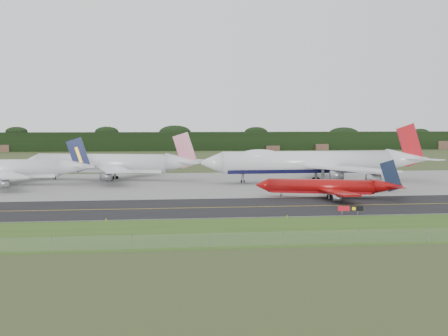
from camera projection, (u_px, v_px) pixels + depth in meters
ground at (265, 204)px, 146.79m from camera, size 600.00×600.00×0.00m
grass_verge at (302, 230)px, 112.17m from camera, size 400.00×30.00×0.01m
taxiway at (268, 207)px, 142.83m from camera, size 400.00×32.00×0.02m
apron at (234, 183)px, 197.24m from camera, size 400.00×78.00×0.01m
taxiway_centreline at (268, 206)px, 142.83m from camera, size 400.00×0.40×0.00m
taxiway_edge_line at (283, 217)px, 127.50m from camera, size 400.00×0.25×0.00m
perimeter_fence at (322, 237)px, 99.22m from camera, size 320.00×0.10×320.00m
horizon_treeline at (187, 142)px, 417.20m from camera, size 700.00×25.00×12.00m
jet_ba_747 at (315, 162)px, 198.40m from camera, size 74.97×62.25×18.89m
jet_red_737 at (329, 187)px, 159.05m from camera, size 36.27×28.80×10.03m
jet_navy_gold at (2, 169)px, 190.54m from camera, size 56.70×49.48×14.65m
jet_star_tail at (111, 164)px, 206.78m from camera, size 60.15×49.36×16.03m
taxiway_sign at (350, 209)px, 130.73m from camera, size 5.26×0.90×1.76m
edge_marker_left at (106, 220)px, 122.05m from camera, size 0.16×0.16×0.50m
edge_marker_center at (287, 216)px, 126.57m from camera, size 0.16×0.16×0.50m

